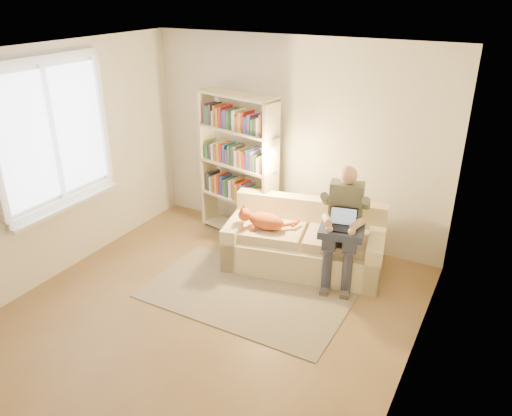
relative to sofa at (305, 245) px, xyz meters
The scene contains 13 objects.
floor 1.63m from the sofa, 107.88° to the right, with size 4.50×4.50×0.00m, color brown.
ceiling 2.82m from the sofa, 107.88° to the right, with size 4.00×4.50×0.02m, color white.
wall_left 3.10m from the sofa, 148.47° to the right, with size 0.02×4.50×2.60m, color silver.
wall_right 2.38m from the sofa, 45.43° to the right, with size 0.02×4.50×2.60m, color silver.
wall_back 1.34m from the sofa, 124.40° to the left, with size 4.00×0.02×2.60m, color silver.
window 2.99m from the sofa, 151.42° to the right, with size 0.12×1.52×1.69m.
sofa is the anchor object (origin of this frame).
person 0.67m from the sofa, ahead, with size 0.48×0.65×1.34m.
cat 0.56m from the sofa, 153.27° to the right, with size 0.64×0.33×0.24m.
blanket 0.63m from the sofa, 21.01° to the right, with size 0.48×0.39×0.08m, color #272F44.
laptop 0.69m from the sofa, 20.01° to the right, with size 0.35×0.32×0.25m.
bookshelf 1.42m from the sofa, 161.98° to the left, with size 1.26×0.60×1.93m.
rug 0.98m from the sofa, 109.45° to the right, with size 2.21×1.30×0.01m, color gray.
Camera 1 is at (2.48, -3.38, 3.16)m, focal length 35.00 mm.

